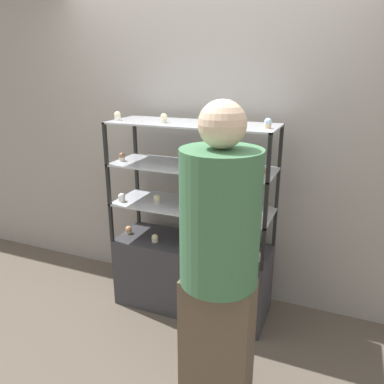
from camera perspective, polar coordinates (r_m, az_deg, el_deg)
ground_plane at (r=3.27m, az=-0.00°, el=-16.87°), size 20.00×20.00×0.00m
back_wall at (r=3.07m, az=2.63°, el=7.37°), size 8.00×0.05×2.60m
display_base at (r=3.11m, az=-0.00°, el=-12.53°), size 1.22×0.44×0.57m
display_riser_lower at (r=2.86m, az=-0.00°, el=-2.49°), size 1.22×0.44×0.31m
display_riser_middle at (r=2.76m, az=-0.00°, el=3.60°), size 1.22×0.44×0.31m
display_riser_upper at (r=2.70m, az=-0.00°, el=10.05°), size 1.22×0.44×0.31m
layer_cake_centerpiece at (r=2.76m, az=2.68°, el=-1.29°), size 0.17×0.17×0.14m
sheet_cake_frosted at (r=2.90m, az=5.67°, el=-7.88°), size 0.23×0.13×0.06m
cupcake_0 at (r=3.17m, az=-9.63°, el=-5.71°), size 0.05×0.05×0.07m
cupcake_1 at (r=2.99m, az=-5.68°, el=-7.02°), size 0.05×0.05×0.07m
cupcake_2 at (r=2.89m, az=-0.52°, el=-7.83°), size 0.05×0.05×0.07m
cupcake_3 at (r=2.75m, az=10.47°, el=-9.70°), size 0.05×0.05×0.07m
price_tag_0 at (r=2.67m, az=7.54°, el=-10.67°), size 0.04×0.00×0.04m
cupcake_4 at (r=2.98m, az=-10.66°, el=-0.83°), size 0.06×0.06×0.07m
cupcake_5 at (r=2.91m, az=-5.34°, el=-1.04°), size 0.06×0.06×0.07m
cupcake_6 at (r=2.76m, az=-0.99°, el=-2.03°), size 0.06×0.06×0.07m
cupcake_7 at (r=2.69m, az=5.19°, el=-2.72°), size 0.06×0.06×0.07m
cupcake_8 at (r=2.59m, az=10.76°, el=-3.75°), size 0.06×0.06×0.07m
price_tag_1 at (r=2.55m, az=6.34°, el=-4.23°), size 0.04×0.00×0.04m
cupcake_9 at (r=2.94m, az=-10.62°, el=5.28°), size 0.05×0.05×0.07m
cupcake_10 at (r=2.69m, az=-0.48°, el=4.36°), size 0.05×0.05×0.07m
cupcake_11 at (r=2.49m, az=10.68°, el=2.90°), size 0.05×0.05×0.07m
price_tag_2 at (r=2.49m, az=3.05°, el=2.97°), size 0.04×0.00×0.04m
cupcake_12 at (r=2.87m, az=-11.29°, el=11.30°), size 0.05×0.05×0.07m
cupcake_13 at (r=2.69m, az=-4.31°, el=11.15°), size 0.05×0.05×0.07m
cupcake_14 at (r=2.54m, az=3.27°, el=10.73°), size 0.05×0.05×0.07m
cupcake_15 at (r=2.48m, az=11.49°, el=10.24°), size 0.05×0.05×0.07m
price_tag_3 at (r=2.45m, az=1.58°, el=10.23°), size 0.04×0.00×0.04m
customer_figure at (r=1.98m, az=4.12°, el=-10.25°), size 0.41×0.41×1.75m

